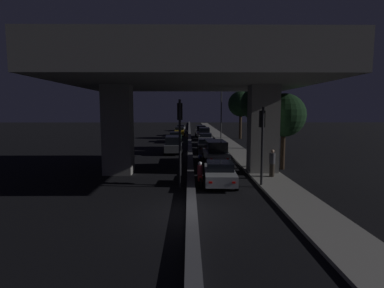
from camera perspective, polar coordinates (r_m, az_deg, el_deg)
name	(u,v)px	position (r m, az deg, el deg)	size (l,w,h in m)	color
ground_plane	(192,213)	(13.30, -0.07, -13.00)	(200.00, 200.00, 0.00)	black
median_divider	(190,137)	(47.73, -0.45, 1.28)	(0.46, 126.00, 0.33)	#4C4C51
sidewalk_right	(227,143)	(41.11, 6.69, 0.28)	(2.25, 126.00, 0.15)	gray
elevated_overpass	(191,73)	(20.89, -0.28, 13.31)	(16.57, 13.73, 9.15)	gray
traffic_light_left_of_median	(180,128)	(17.03, -2.32, 3.08)	(0.30, 0.49, 5.04)	black
traffic_light_right_of_median	(262,133)	(17.55, 13.21, 2.10)	(0.30, 0.49, 4.62)	black
street_lamp	(219,110)	(46.20, 5.26, 6.56)	(1.99, 0.32, 7.76)	#2D2D30
car_silver_lead	(220,173)	(18.09, 5.28, -5.49)	(2.04, 4.41, 1.39)	gray
car_silver_second	(216,151)	(25.69, 4.53, -1.32)	(2.14, 4.66, 1.86)	gray
car_black_third	(206,145)	(31.61, 2.71, -0.25)	(2.03, 4.77, 1.47)	black
car_white_fourth	(205,139)	(38.36, 2.58, 0.97)	(2.04, 4.78, 1.53)	silver
car_black_fifth	(204,134)	(44.93, 2.35, 2.01)	(1.99, 4.50, 1.89)	black
car_white_sixth	(201,131)	(50.42, 1.70, 2.51)	(1.93, 4.33, 1.92)	silver
car_grey_lead_oncoming	(173,144)	(31.03, -3.60, -0.06)	(2.01, 4.23, 1.79)	#515459
car_dark_green_second_oncoming	(175,137)	(42.45, -3.18, 1.41)	(1.90, 4.68, 1.41)	black
car_taxi_yellow_third_oncoming	(179,131)	(53.06, -2.42, 2.46)	(1.89, 4.75, 1.53)	gold
car_silver_fourth_oncoming	(181,128)	(65.73, -2.13, 3.13)	(2.01, 4.54, 1.30)	gray
motorcycle_red_filtering_near	(200,176)	(17.60, 1.52, -6.06)	(0.32, 1.86, 1.47)	black
motorcycle_blue_filtering_mid	(200,156)	(25.44, 1.54, -2.25)	(0.34, 1.88, 1.39)	black
pedestrian_on_sidewalk	(272,163)	(20.08, 15.02, -3.54)	(0.38, 0.38, 1.77)	#2D261E
roadside_tree_kerbside_near	(284,115)	(23.32, 17.10, 5.22)	(3.22, 3.22, 5.69)	#2D2116
roadside_tree_kerbside_mid	(258,104)	(34.44, 12.52, 7.46)	(3.98, 3.98, 7.17)	#2D2116
roadside_tree_kerbside_far	(241,104)	(47.60, 9.27, 7.52)	(3.95, 3.95, 7.44)	#38281C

